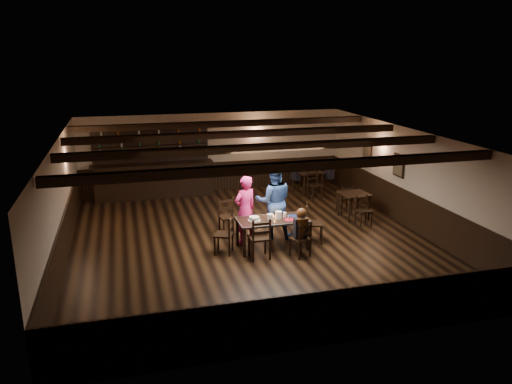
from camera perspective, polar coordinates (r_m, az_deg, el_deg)
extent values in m
plane|color=black|center=(12.96, -0.66, -5.48)|extent=(10.00, 10.00, 0.00)
cube|color=#BBAD9B|center=(17.30, -4.84, 4.55)|extent=(9.00, 0.02, 2.70)
cube|color=#BBAD9B|center=(8.07, 8.34, -8.91)|extent=(9.00, 0.02, 2.70)
cube|color=#BBAD9B|center=(12.26, -21.51, -1.21)|extent=(0.02, 10.00, 2.70)
cube|color=#BBAD9B|center=(14.30, 17.06, 1.52)|extent=(0.02, 10.00, 2.70)
cube|color=silver|center=(12.24, -0.71, 6.38)|extent=(9.00, 10.00, 0.02)
cube|color=black|center=(17.45, -4.76, 1.80)|extent=(9.00, 0.04, 1.00)
cube|color=black|center=(8.48, 8.02, -14.06)|extent=(9.00, 0.04, 1.00)
cube|color=black|center=(12.51, -20.98, -4.92)|extent=(0.04, 10.00, 1.00)
cube|color=black|center=(14.51, 16.69, -1.74)|extent=(0.04, 10.00, 1.00)
cube|color=black|center=(16.95, -11.22, 5.80)|extent=(0.90, 0.03, 1.00)
cube|color=black|center=(16.93, -11.22, 5.78)|extent=(0.80, 0.02, 0.90)
cube|color=black|center=(14.64, 16.02, 2.94)|extent=(0.03, 0.55, 0.65)
cube|color=#72664C|center=(14.63, 15.95, 2.93)|extent=(0.02, 0.45, 0.55)
cube|color=black|center=(16.27, 12.60, 4.23)|extent=(0.03, 0.55, 0.65)
cube|color=#72664C|center=(16.26, 12.53, 4.23)|extent=(0.02, 0.45, 0.55)
cube|color=black|center=(9.44, 3.85, 2.90)|extent=(8.90, 0.18, 0.18)
cube|color=black|center=(11.31, 0.57, 5.08)|extent=(8.90, 0.18, 0.18)
cube|color=black|center=(13.22, -1.79, 6.63)|extent=(8.90, 0.18, 0.18)
cube|color=black|center=(15.15, -3.56, 7.78)|extent=(8.90, 0.18, 0.18)
cube|color=black|center=(11.80, -1.34, -5.84)|extent=(0.06, 0.06, 0.71)
cube|color=black|center=(12.47, -2.15, -4.63)|extent=(0.06, 0.06, 0.71)
cube|color=black|center=(12.25, 5.98, -5.10)|extent=(0.06, 0.06, 0.71)
cube|color=black|center=(12.89, 4.81, -3.98)|extent=(0.06, 0.06, 0.71)
cube|color=black|center=(12.20, 1.89, -3.23)|extent=(1.72, 0.86, 0.04)
cube|color=#A5A8AD|center=(12.57, 1.34, -2.63)|extent=(1.72, 0.03, 0.05)
cube|color=#A5A8AD|center=(11.83, 2.48, -3.86)|extent=(1.72, 0.03, 0.05)
cube|color=#A5A8AD|center=(12.46, 5.62, -2.89)|extent=(0.03, 0.86, 0.05)
cube|color=#A5A8AD|center=(11.99, -1.98, -3.57)|extent=(0.03, 0.86, 0.05)
cube|color=black|center=(12.01, 1.06, -6.01)|extent=(0.04, 0.04, 0.48)
cube|color=black|center=(11.67, 1.60, -6.68)|extent=(0.04, 0.04, 0.48)
cube|color=black|center=(11.91, -0.81, -6.20)|extent=(0.04, 0.04, 0.48)
cube|color=black|center=(11.57, -0.33, -6.88)|extent=(0.04, 0.04, 0.48)
cube|color=black|center=(11.69, 0.38, -5.25)|extent=(0.47, 0.45, 0.04)
cube|color=black|center=(11.43, 0.65, -4.40)|extent=(0.47, 0.04, 0.50)
cube|color=black|center=(11.45, 0.65, -4.63)|extent=(0.40, 0.03, 0.06)
cube|color=black|center=(11.38, 0.65, -3.68)|extent=(0.40, 0.03, 0.06)
cube|color=black|center=(12.17, 5.16, -5.95)|extent=(0.04, 0.04, 0.42)
cube|color=black|center=(11.94, 6.23, -6.41)|extent=(0.04, 0.04, 0.42)
cube|color=black|center=(11.95, 3.90, -6.33)|extent=(0.04, 0.04, 0.42)
cube|color=black|center=(11.72, 4.96, -6.81)|extent=(0.04, 0.04, 0.42)
cube|color=black|center=(11.86, 5.09, -5.34)|extent=(0.52, 0.51, 0.04)
cube|color=black|center=(11.67, 5.66, -4.57)|extent=(0.39, 0.18, 0.44)
cube|color=black|center=(11.68, 5.66, -4.77)|extent=(0.34, 0.15, 0.05)
cube|color=black|center=(11.62, 5.68, -3.96)|extent=(0.34, 0.15, 0.05)
cube|color=black|center=(12.30, -4.33, -5.59)|extent=(0.05, 0.05, 0.45)
cube|color=black|center=(12.23, -2.70, -5.69)|extent=(0.05, 0.05, 0.45)
cube|color=black|center=(11.96, -4.74, -6.24)|extent=(0.05, 0.05, 0.45)
cube|color=black|center=(11.89, -3.06, -6.35)|extent=(0.05, 0.05, 0.45)
cube|color=black|center=(12.01, -3.73, -4.87)|extent=(0.56, 0.57, 0.04)
cube|color=black|center=(11.89, -2.91, -3.85)|extent=(0.21, 0.42, 0.47)
cube|color=black|center=(11.91, -2.90, -4.07)|extent=(0.18, 0.36, 0.05)
cube|color=black|center=(11.84, -2.91, -3.21)|extent=(0.18, 0.36, 0.05)
cube|color=black|center=(12.67, 7.51, -4.99)|extent=(0.05, 0.05, 0.47)
cube|color=black|center=(12.65, 5.80, -4.96)|extent=(0.05, 0.05, 0.47)
cube|color=black|center=(13.04, 7.42, -4.38)|extent=(0.05, 0.05, 0.47)
cube|color=black|center=(13.02, 5.77, -4.35)|extent=(0.05, 0.05, 0.47)
cube|color=black|center=(12.75, 6.66, -3.57)|extent=(0.57, 0.58, 0.04)
cube|color=black|center=(12.67, 5.85, -2.50)|extent=(0.19, 0.45, 0.50)
cube|color=black|center=(12.68, 5.84, -2.71)|extent=(0.16, 0.38, 0.06)
cube|color=black|center=(12.62, 5.87, -1.86)|extent=(0.16, 0.38, 0.06)
cube|color=black|center=(13.06, -3.70, -4.27)|extent=(0.04, 0.04, 0.46)
cube|color=black|center=(13.38, -4.20, -3.78)|extent=(0.04, 0.04, 0.46)
cube|color=black|center=(13.17, -2.11, -4.06)|extent=(0.04, 0.04, 0.46)
cube|color=black|center=(13.50, -2.64, -3.58)|extent=(0.04, 0.04, 0.46)
cube|color=black|center=(13.19, -3.18, -2.89)|extent=(0.50, 0.48, 0.04)
cube|color=black|center=(13.28, -3.45, -1.67)|extent=(0.45, 0.09, 0.48)
cube|color=black|center=(13.30, -3.45, -1.87)|extent=(0.39, 0.07, 0.05)
cube|color=black|center=(13.24, -3.46, -1.07)|extent=(0.39, 0.07, 0.05)
imported|color=#E11F59|center=(12.54, -1.25, -2.02)|extent=(0.75, 0.63, 1.74)
imported|color=#274C82|center=(12.82, 2.03, -1.08)|extent=(1.09, 0.92, 1.97)
cube|color=black|center=(11.93, 4.92, -4.82)|extent=(0.30, 0.30, 0.12)
cube|color=black|center=(11.76, 5.13, -4.03)|extent=(0.31, 0.19, 0.44)
cylinder|color=black|center=(11.69, 5.15, -3.09)|extent=(0.09, 0.31, 0.31)
sphere|color=#D8A384|center=(11.65, 5.17, -2.45)|extent=(0.19, 0.19, 0.19)
sphere|color=#32160B|center=(11.62, 5.22, -2.44)|extent=(0.24, 0.24, 0.24)
cone|color=#32160B|center=(11.66, 5.33, -4.31)|extent=(0.19, 0.19, 0.56)
cylinder|color=white|center=(12.09, -0.21, -3.23)|extent=(0.31, 0.31, 0.01)
cylinder|color=white|center=(12.08, -0.21, -3.01)|extent=(0.25, 0.25, 0.08)
cylinder|color=silver|center=(12.08, -0.21, -3.11)|extent=(0.26, 0.26, 0.04)
cylinder|color=white|center=(12.13, 1.64, -2.86)|extent=(0.15, 0.15, 0.15)
cylinder|color=white|center=(12.21, 2.59, -2.64)|extent=(0.16, 0.16, 0.19)
cylinder|color=#A5A8AD|center=(12.29, 1.98, -2.87)|extent=(0.06, 0.06, 0.03)
sphere|color=orange|center=(12.28, 1.98, -2.73)|extent=(0.03, 0.03, 0.03)
cylinder|color=silver|center=(12.21, 3.75, -2.91)|extent=(0.03, 0.03, 0.09)
cylinder|color=#A5A8AD|center=(12.19, 3.84, -2.94)|extent=(0.04, 0.04, 0.09)
cylinder|color=silver|center=(12.34, 3.31, -2.60)|extent=(0.08, 0.08, 0.13)
cube|color=maroon|center=(12.19, 4.07, -3.14)|extent=(0.34, 0.25, 0.00)
cube|color=#0E1C49|center=(12.47, 4.43, -2.72)|extent=(0.36, 0.31, 0.00)
cube|color=black|center=(16.89, -11.64, 1.22)|extent=(3.78, 0.60, 1.10)
cube|color=black|center=(16.76, -11.75, 3.13)|extent=(3.98, 0.70, 0.05)
cube|color=black|center=(17.03, -11.81, 3.24)|extent=(3.78, 0.10, 2.20)
cube|color=black|center=(16.88, -11.83, 3.99)|extent=(3.68, 0.22, 0.03)
cube|color=black|center=(16.81, -11.90, 5.16)|extent=(3.68, 0.22, 0.03)
cube|color=black|center=(16.75, -11.97, 6.34)|extent=(3.68, 0.22, 0.03)
cube|color=black|center=(14.69, 11.17, -0.20)|extent=(0.82, 0.82, 0.04)
cube|color=black|center=(14.38, 10.59, -2.09)|extent=(0.05, 0.05, 0.71)
cube|color=black|center=(14.92, 9.42, -1.37)|extent=(0.05, 0.05, 0.71)
cube|color=black|center=(14.69, 12.79, -1.83)|extent=(0.05, 0.05, 0.71)
cube|color=black|center=(15.22, 11.56, -1.14)|extent=(0.05, 0.05, 0.71)
cube|color=black|center=(17.13, 5.93, 2.29)|extent=(0.99, 0.99, 0.04)
cube|color=black|center=(16.76, 5.52, 0.68)|extent=(0.05, 0.05, 0.71)
cube|color=black|center=(17.33, 4.31, 1.21)|extent=(0.05, 0.05, 0.71)
cube|color=black|center=(17.12, 7.50, 0.94)|extent=(0.05, 0.05, 0.71)
cube|color=black|center=(17.69, 6.25, 1.46)|extent=(0.05, 0.05, 0.71)
cube|color=black|center=(17.06, 4.56, 2.19)|extent=(0.27, 0.37, 0.48)
sphere|color=#D8A384|center=(16.99, 4.58, 3.24)|extent=(0.18, 0.18, 0.18)
sphere|color=black|center=(16.98, 4.58, 3.34)|extent=(0.19, 0.19, 0.19)
cube|color=black|center=(17.39, 8.35, 2.42)|extent=(0.25, 0.38, 0.52)
sphere|color=#D8A384|center=(17.32, 8.40, 3.54)|extent=(0.20, 0.20, 0.20)
sphere|color=black|center=(17.31, 8.40, 3.64)|extent=(0.21, 0.21, 0.21)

